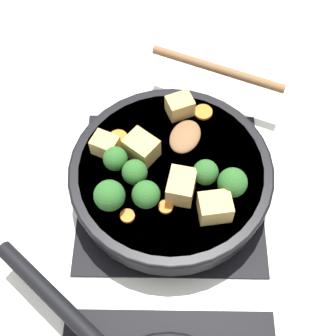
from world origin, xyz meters
TOP-DOWN VIEW (x-y plane):
  - ground_plane at (0.00, 0.00)m, footprint 2.40×2.40m
  - front_burner_grate at (0.00, 0.00)m, footprint 0.31×0.31m
  - skillet_pan at (0.00, 0.00)m, footprint 0.42×0.44m
  - wooden_spoon at (-0.06, -0.14)m, footprint 0.24×0.24m
  - tofu_cube_center_large at (-0.01, -0.11)m, footprint 0.05×0.05m
  - tofu_cube_near_handle at (-0.02, 0.04)m, footprint 0.05×0.06m
  - tofu_cube_east_chunk at (0.05, -0.03)m, footprint 0.06×0.06m
  - tofu_cube_west_chunk at (0.11, -0.03)m, footprint 0.05×0.05m
  - tofu_cube_back_piece at (-0.06, 0.08)m, footprint 0.05×0.04m
  - broccoli_floret_near_spoon at (-0.05, 0.02)m, footprint 0.04×0.04m
  - broccoli_floret_center_top at (0.06, 0.02)m, footprint 0.04×0.04m
  - broccoli_floret_east_rim at (0.09, 0.00)m, footprint 0.04×0.04m
  - broccoli_floret_west_rim at (0.09, 0.07)m, footprint 0.05×0.05m
  - broccoli_floret_north_edge at (0.04, 0.06)m, footprint 0.04×0.04m
  - broccoli_floret_south_cluster at (-0.09, 0.04)m, footprint 0.05×0.05m
  - carrot_slice_orange_thin at (0.09, -0.05)m, footprint 0.03×0.03m
  - carrot_slice_near_center at (0.06, 0.08)m, footprint 0.02×0.02m
  - carrot_slice_edge_slice at (-0.05, -0.11)m, footprint 0.03×0.03m
  - carrot_slice_under_broccoli at (0.01, 0.07)m, footprint 0.02×0.02m

SIDE VIEW (x-z plane):
  - ground_plane at x=0.00m, z-range 0.00..0.00m
  - front_burner_grate at x=0.00m, z-range 0.00..0.03m
  - skillet_pan at x=0.00m, z-range 0.03..0.08m
  - carrot_slice_orange_thin at x=0.09m, z-range 0.07..0.08m
  - carrot_slice_near_center at x=0.06m, z-range 0.07..0.08m
  - carrot_slice_edge_slice at x=-0.05m, z-range 0.07..0.08m
  - carrot_slice_under_broccoli at x=0.01m, z-range 0.07..0.08m
  - wooden_spoon at x=-0.06m, z-range 0.07..0.09m
  - tofu_cube_west_chunk at x=0.11m, z-range 0.07..0.11m
  - tofu_cube_center_large at x=-0.01m, z-range 0.07..0.11m
  - tofu_cube_back_piece at x=-0.06m, z-range 0.07..0.11m
  - tofu_cube_east_chunk at x=0.05m, z-range 0.07..0.11m
  - tofu_cube_near_handle at x=-0.02m, z-range 0.07..0.11m
  - broccoli_floret_east_rim at x=0.09m, z-range 0.08..0.12m
  - broccoli_floret_center_top at x=0.06m, z-range 0.08..0.12m
  - broccoli_floret_near_spoon at x=-0.05m, z-range 0.08..0.12m
  - broccoli_floret_north_edge at x=0.04m, z-range 0.08..0.13m
  - broccoli_floret_south_cluster at x=-0.09m, z-range 0.08..0.13m
  - broccoli_floret_west_rim at x=0.09m, z-range 0.08..0.13m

